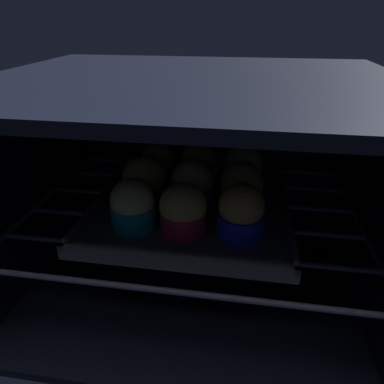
% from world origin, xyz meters
% --- Properties ---
extents(oven_cavity, '(0.59, 0.47, 0.37)m').
position_xyz_m(oven_cavity, '(0.00, 0.26, 0.17)').
color(oven_cavity, black).
rests_on(oven_cavity, ground).
extents(oven_rack, '(0.55, 0.42, 0.01)m').
position_xyz_m(oven_rack, '(0.00, 0.22, 0.14)').
color(oven_rack, '#444756').
rests_on(oven_rack, oven_cavity).
extents(baking_tray, '(0.31, 0.31, 0.02)m').
position_xyz_m(baking_tray, '(0.00, 0.22, 0.15)').
color(baking_tray, '#4C4C51').
rests_on(baking_tray, oven_rack).
extents(muffin_row0_col0, '(0.07, 0.07, 0.07)m').
position_xyz_m(muffin_row0_col0, '(-0.07, 0.14, 0.19)').
color(muffin_row0_col0, '#0C8C84').
rests_on(muffin_row0_col0, baking_tray).
extents(muffin_row0_col1, '(0.07, 0.07, 0.08)m').
position_xyz_m(muffin_row0_col1, '(0.00, 0.14, 0.19)').
color(muffin_row0_col1, red).
rests_on(muffin_row0_col1, baking_tray).
extents(muffin_row0_col2, '(0.07, 0.07, 0.08)m').
position_xyz_m(muffin_row0_col2, '(0.08, 0.14, 0.19)').
color(muffin_row0_col2, '#1928B7').
rests_on(muffin_row0_col2, baking_tray).
extents(muffin_row1_col0, '(0.07, 0.07, 0.08)m').
position_xyz_m(muffin_row1_col0, '(-0.08, 0.21, 0.19)').
color(muffin_row1_col0, red).
rests_on(muffin_row1_col0, baking_tray).
extents(muffin_row1_col1, '(0.07, 0.07, 0.08)m').
position_xyz_m(muffin_row1_col1, '(0.00, 0.22, 0.19)').
color(muffin_row1_col1, '#7A238C').
rests_on(muffin_row1_col1, baking_tray).
extents(muffin_row1_col2, '(0.07, 0.07, 0.08)m').
position_xyz_m(muffin_row1_col2, '(0.08, 0.22, 0.19)').
color(muffin_row1_col2, silver).
rests_on(muffin_row1_col2, baking_tray).
extents(muffin_row2_col0, '(0.07, 0.07, 0.07)m').
position_xyz_m(muffin_row2_col0, '(-0.08, 0.30, 0.18)').
color(muffin_row2_col0, red).
rests_on(muffin_row2_col0, baking_tray).
extents(muffin_row2_col1, '(0.07, 0.07, 0.08)m').
position_xyz_m(muffin_row2_col1, '(-0.00, 0.29, 0.19)').
color(muffin_row2_col1, silver).
rests_on(muffin_row2_col1, baking_tray).
extents(muffin_row2_col2, '(0.07, 0.07, 0.08)m').
position_xyz_m(muffin_row2_col2, '(0.08, 0.30, 0.19)').
color(muffin_row2_col2, silver).
rests_on(muffin_row2_col2, baking_tray).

